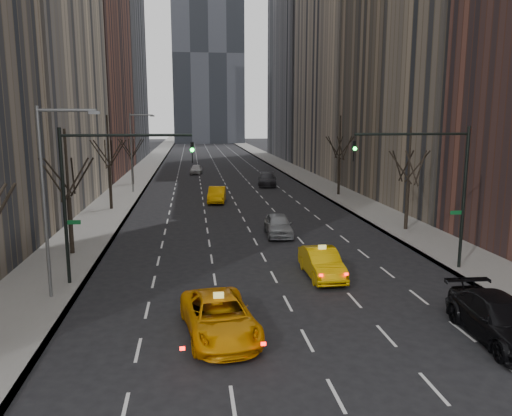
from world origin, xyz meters
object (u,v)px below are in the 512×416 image
object	(u,v)px
taxi_sedan	(322,263)
silver_sedan_ahead	(278,225)
taxi_suv	(219,317)
parked_suv_black	(500,319)

from	to	relation	value
taxi_sedan	silver_sedan_ahead	world-z (taller)	silver_sedan_ahead
taxi_suv	parked_suv_black	xyz separation A→B (m)	(10.88, -1.80, 0.05)
taxi_suv	parked_suv_black	distance (m)	11.03
taxi_sedan	parked_suv_black	size ratio (longest dim) A/B	0.82
taxi_suv	parked_suv_black	size ratio (longest dim) A/B	0.98
taxi_suv	parked_suv_black	world-z (taller)	parked_suv_black
taxi_sedan	silver_sedan_ahead	size ratio (longest dim) A/B	1.02
taxi_sedan	parked_suv_black	xyz separation A→B (m)	(4.89, -8.61, 0.06)
silver_sedan_ahead	taxi_sedan	bearing A→B (deg)	-82.97
silver_sedan_ahead	parked_suv_black	bearing A→B (deg)	-70.18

